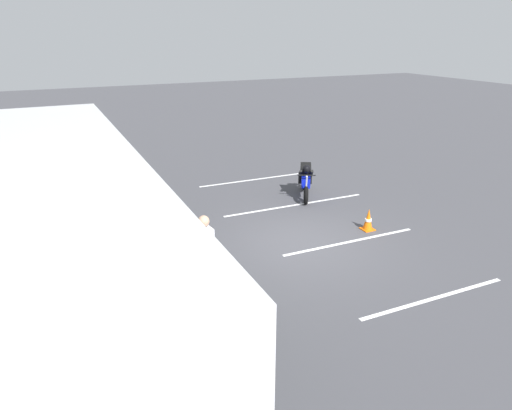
% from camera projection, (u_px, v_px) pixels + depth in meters
% --- Properties ---
extents(ground_plane, '(80.00, 80.00, 0.00)m').
position_uv_depth(ground_plane, '(297.00, 243.00, 11.70)').
color(ground_plane, '#424247').
extents(tour_bus, '(11.50, 2.73, 3.25)m').
position_uv_depth(tour_bus, '(73.00, 235.00, 8.30)').
color(tour_bus, silver).
rests_on(tour_bus, ground_plane).
extents(spectator_far_left, '(0.58, 0.35, 1.81)m').
position_uv_depth(spectator_far_left, '(205.00, 248.00, 9.05)').
color(spectator_far_left, '#473823').
rests_on(spectator_far_left, ground_plane).
extents(spectator_left, '(0.57, 0.33, 1.71)m').
position_uv_depth(spectator_left, '(180.00, 235.00, 9.82)').
color(spectator_left, black).
rests_on(spectator_left, ground_plane).
extents(spectator_centre, '(0.58, 0.36, 1.75)m').
position_uv_depth(spectator_centre, '(168.00, 216.00, 10.73)').
color(spectator_centre, black).
rests_on(spectator_centre, ground_plane).
extents(parked_motorcycle_silver, '(2.05, 0.58, 0.99)m').
position_uv_depth(parked_motorcycle_silver, '(197.00, 322.00, 7.73)').
color(parked_motorcycle_silver, black).
rests_on(parked_motorcycle_silver, ground_plane).
extents(stunt_motorcycle, '(1.87, 1.10, 1.23)m').
position_uv_depth(stunt_motorcycle, '(305.00, 179.00, 14.80)').
color(stunt_motorcycle, black).
rests_on(stunt_motorcycle, ground_plane).
extents(traffic_cone, '(0.34, 0.34, 0.63)m').
position_uv_depth(traffic_cone, '(368.00, 220.00, 12.40)').
color(traffic_cone, orange).
rests_on(traffic_cone, ground_plane).
extents(bay_line_a, '(0.18, 3.79, 0.01)m').
position_uv_depth(bay_line_a, '(435.00, 298.00, 9.28)').
color(bay_line_a, white).
rests_on(bay_line_a, ground_plane).
extents(bay_line_b, '(0.18, 4.03, 0.01)m').
position_uv_depth(bay_line_b, '(350.00, 242.00, 11.79)').
color(bay_line_b, white).
rests_on(bay_line_b, ground_plane).
extents(bay_line_c, '(0.20, 4.93, 0.01)m').
position_uv_depth(bay_line_c, '(296.00, 205.00, 14.29)').
color(bay_line_c, white).
rests_on(bay_line_c, ground_plane).
extents(bay_line_d, '(0.19, 4.56, 0.01)m').
position_uv_depth(bay_line_d, '(257.00, 179.00, 16.80)').
color(bay_line_d, white).
rests_on(bay_line_d, ground_plane).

